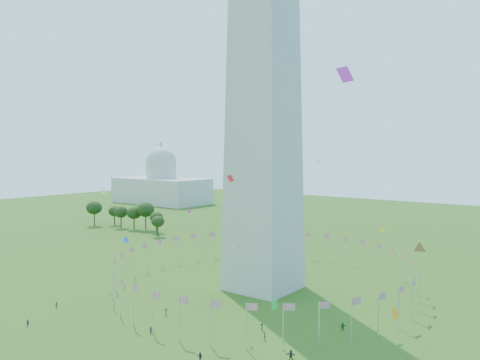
% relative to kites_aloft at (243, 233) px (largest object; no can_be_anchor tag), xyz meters
% --- Properties ---
extents(ground, '(600.00, 600.00, 0.00)m').
position_rel_kites_aloft_xyz_m(ground, '(-12.27, -24.58, -20.16)').
color(ground, '#2A5313').
rests_on(ground, ground).
extents(flag_ring, '(80.24, 80.24, 9.00)m').
position_rel_kites_aloft_xyz_m(flag_ring, '(-12.27, 25.42, -15.66)').
color(flag_ring, silver).
rests_on(flag_ring, ground).
extents(capitol_building, '(70.00, 35.00, 46.00)m').
position_rel_kites_aloft_xyz_m(capitol_building, '(-192.27, 155.42, 2.84)').
color(capitol_building, beige).
rests_on(capitol_building, ground).
extents(kites_aloft, '(100.23, 74.68, 41.95)m').
position_rel_kites_aloft_xyz_m(kites_aloft, '(0.00, 0.00, 0.00)').
color(kites_aloft, white).
rests_on(kites_aloft, ground).
extents(tree_line_west, '(55.22, 15.87, 13.06)m').
position_rel_kites_aloft_xyz_m(tree_line_west, '(-119.72, 66.57, -14.56)').
color(tree_line_west, '#284517').
rests_on(tree_line_west, ground).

